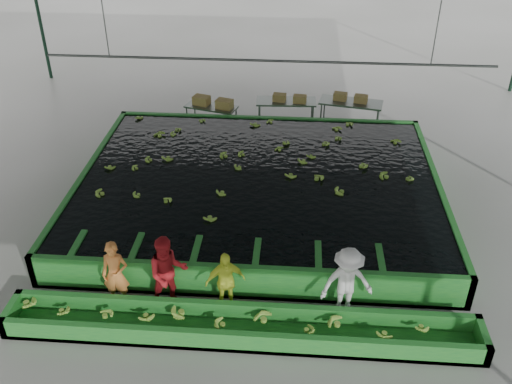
# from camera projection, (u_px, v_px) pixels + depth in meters

# --- Properties ---
(ground) EXTENTS (80.00, 80.00, 0.00)m
(ground) POSITION_uv_depth(u_px,v_px,m) (255.00, 234.00, 15.06)
(ground) COLOR gray
(ground) RESTS_ON ground
(shed_roof) EXTENTS (20.00, 22.00, 0.04)m
(shed_roof) POSITION_uv_depth(u_px,v_px,m) (254.00, 49.00, 12.40)
(shed_roof) COLOR gray
(shed_roof) RESTS_ON shed_posts
(shed_posts) EXTENTS (20.00, 22.00, 5.00)m
(shed_posts) POSITION_uv_depth(u_px,v_px,m) (254.00, 150.00, 13.73)
(shed_posts) COLOR black
(shed_posts) RESTS_ON ground
(flotation_tank) EXTENTS (10.00, 8.00, 0.90)m
(flotation_tank) POSITION_uv_depth(u_px,v_px,m) (259.00, 190.00, 16.09)
(flotation_tank) COLOR #247728
(flotation_tank) RESTS_ON ground
(tank_water) EXTENTS (9.70, 7.70, 0.00)m
(tank_water) POSITION_uv_depth(u_px,v_px,m) (259.00, 178.00, 15.87)
(tank_water) COLOR black
(tank_water) RESTS_ON flotation_tank
(sorting_trough) EXTENTS (10.00, 1.00, 0.50)m
(sorting_trough) POSITION_uv_depth(u_px,v_px,m) (241.00, 327.00, 11.89)
(sorting_trough) COLOR #247728
(sorting_trough) RESTS_ON ground
(cableway_rail) EXTENTS (0.08, 0.08, 14.00)m
(cableway_rail) POSITION_uv_depth(u_px,v_px,m) (267.00, 61.00, 17.68)
(cableway_rail) COLOR #59605B
(cableway_rail) RESTS_ON shed_roof
(rail_hanger_left) EXTENTS (0.04, 0.04, 2.00)m
(rail_hanger_left) POSITION_uv_depth(u_px,v_px,m) (105.00, 25.00, 17.47)
(rail_hanger_left) COLOR #59605B
(rail_hanger_left) RESTS_ON shed_roof
(rail_hanger_right) EXTENTS (0.04, 0.04, 2.00)m
(rail_hanger_right) POSITION_uv_depth(u_px,v_px,m) (436.00, 32.00, 16.82)
(rail_hanger_right) COLOR #59605B
(rail_hanger_right) RESTS_ON shed_roof
(worker_a) EXTENTS (0.61, 0.41, 1.63)m
(worker_a) POSITION_uv_depth(u_px,v_px,m) (115.00, 274.00, 12.45)
(worker_a) COLOR orange
(worker_a) RESTS_ON ground
(worker_b) EXTENTS (1.09, 0.98, 1.83)m
(worker_b) POSITION_uv_depth(u_px,v_px,m) (168.00, 273.00, 12.32)
(worker_b) COLOR #A5181D
(worker_b) RESTS_ON ground
(worker_c) EXTENTS (0.96, 0.65, 1.51)m
(worker_c) POSITION_uv_depth(u_px,v_px,m) (225.00, 282.00, 12.32)
(worker_c) COLOR #DBEC38
(worker_c) RESTS_ON ground
(worker_d) EXTENTS (1.26, 0.89, 1.76)m
(worker_d) POSITION_uv_depth(u_px,v_px,m) (347.00, 283.00, 12.09)
(worker_d) COLOR silver
(worker_d) RESTS_ON ground
(packing_table_left) EXTENTS (1.94, 1.20, 0.83)m
(packing_table_left) POSITION_uv_depth(u_px,v_px,m) (212.00, 117.00, 20.32)
(packing_table_left) COLOR #59605B
(packing_table_left) RESTS_ON ground
(packing_table_mid) EXTENTS (2.13, 0.92, 0.96)m
(packing_table_mid) POSITION_uv_depth(u_px,v_px,m) (286.00, 113.00, 20.44)
(packing_table_mid) COLOR #59605B
(packing_table_mid) RESTS_ON ground
(packing_table_right) EXTENTS (2.31, 1.27, 0.99)m
(packing_table_right) POSITION_uv_depth(u_px,v_px,m) (350.00, 114.00, 20.29)
(packing_table_right) COLOR #59605B
(packing_table_right) RESTS_ON ground
(box_stack_left) EXTENTS (1.50, 0.82, 0.31)m
(box_stack_left) POSITION_uv_depth(u_px,v_px,m) (213.00, 106.00, 20.09)
(box_stack_left) COLOR olive
(box_stack_left) RESTS_ON packing_table_left
(box_stack_mid) EXTENTS (1.21, 0.46, 0.25)m
(box_stack_mid) POSITION_uv_depth(u_px,v_px,m) (289.00, 102.00, 20.11)
(box_stack_mid) COLOR olive
(box_stack_mid) RESTS_ON packing_table_mid
(box_stack_right) EXTENTS (1.23, 0.59, 0.26)m
(box_stack_right) POSITION_uv_depth(u_px,v_px,m) (350.00, 101.00, 20.06)
(box_stack_right) COLOR olive
(box_stack_right) RESTS_ON packing_table_right
(floating_bananas) EXTENTS (9.13, 6.22, 0.12)m
(floating_bananas) POSITION_uv_depth(u_px,v_px,m) (261.00, 163.00, 16.55)
(floating_bananas) COLOR #78A834
(floating_bananas) RESTS_ON tank_water
(trough_bananas) EXTENTS (8.34, 0.56, 0.11)m
(trough_bananas) POSITION_uv_depth(u_px,v_px,m) (241.00, 321.00, 11.81)
(trough_bananas) COLOR #78A834
(trough_bananas) RESTS_ON sorting_trough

